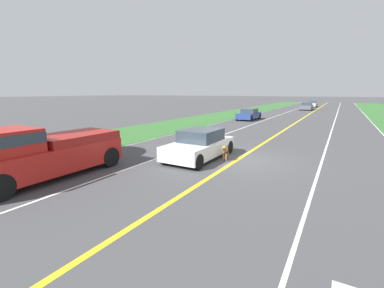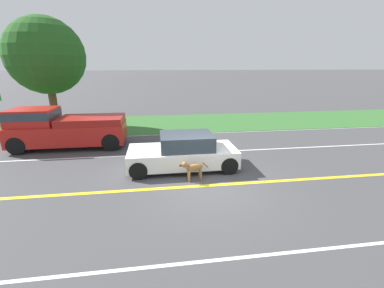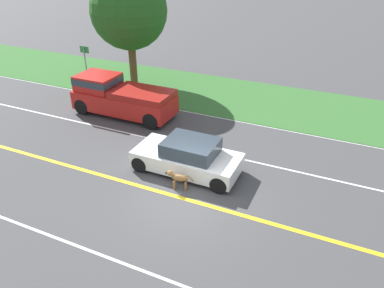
% 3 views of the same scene
% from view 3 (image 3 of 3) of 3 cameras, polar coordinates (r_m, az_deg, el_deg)
% --- Properties ---
extents(ground_plane, '(400.00, 400.00, 0.00)m').
position_cam_3_polar(ground_plane, '(13.73, -1.36, -8.30)').
color(ground_plane, '#424244').
extents(centre_divider_line, '(0.18, 160.00, 0.01)m').
position_cam_3_polar(centre_divider_line, '(13.73, -1.36, -8.28)').
color(centre_divider_line, yellow).
rests_on(centre_divider_line, ground).
extents(lane_edge_line_right, '(0.14, 160.00, 0.01)m').
position_cam_3_polar(lane_edge_line_right, '(19.34, 7.72, 3.36)').
color(lane_edge_line_right, white).
rests_on(lane_edge_line_right, ground).
extents(lane_dash_same_dir, '(0.10, 160.00, 0.01)m').
position_cam_3_polar(lane_dash_same_dir, '(16.40, 3.97, -1.47)').
color(lane_dash_same_dir, white).
rests_on(lane_dash_same_dir, ground).
extents(lane_dash_oncoming, '(0.10, 160.00, 0.01)m').
position_cam_3_polar(lane_dash_oncoming, '(11.50, -9.35, -17.89)').
color(lane_dash_oncoming, white).
rests_on(lane_dash_oncoming, ground).
extents(grass_verge_right, '(6.00, 160.00, 0.03)m').
position_cam_3_polar(grass_verge_right, '(21.99, 10.13, 6.47)').
color(grass_verge_right, '#33662D').
rests_on(grass_verge_right, ground).
extents(ego_car, '(1.92, 4.25, 1.40)m').
position_cam_3_polar(ego_car, '(14.87, -0.63, -1.98)').
color(ego_car, white).
rests_on(ego_car, ground).
extents(dog, '(0.37, 1.09, 0.79)m').
position_cam_3_polar(dog, '(13.93, -2.18, -5.15)').
color(dog, olive).
rests_on(dog, ground).
extents(pickup_truck, '(2.04, 5.38, 1.99)m').
position_cam_3_polar(pickup_truck, '(20.05, -10.93, 7.18)').
color(pickup_truck, red).
rests_on(pickup_truck, ground).
extents(roadside_tree_right_near, '(4.53, 4.53, 6.76)m').
position_cam_3_polar(roadside_tree_right_near, '(23.48, -9.61, 19.36)').
color(roadside_tree_right_near, brown).
rests_on(roadside_tree_right_near, ground).
extents(street_sign, '(0.11, 0.64, 2.47)m').
position_cam_3_polar(street_sign, '(24.67, -15.93, 12.15)').
color(street_sign, gray).
rests_on(street_sign, ground).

